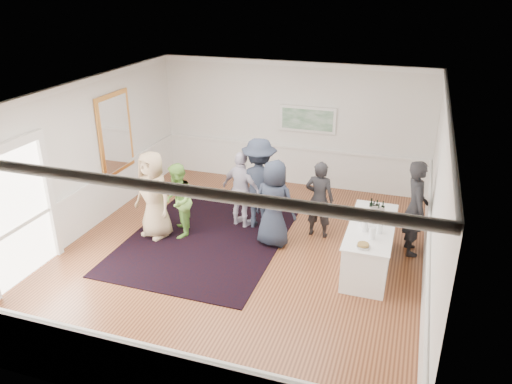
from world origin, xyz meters
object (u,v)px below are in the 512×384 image
(bartender, at_px, (415,208))
(ice_bucket, at_px, (377,215))
(guest_lilac, at_px, (242,190))
(nut_bowl, at_px, (363,246))
(serving_table, at_px, (370,246))
(guest_navy, at_px, (274,204))
(guest_dark_a, at_px, (259,184))
(guest_dark_b, at_px, (319,199))
(guest_green, at_px, (178,201))
(guest_tan, at_px, (153,195))

(bartender, height_order, ice_bucket, bartender)
(guest_lilac, relative_size, nut_bowl, 7.36)
(serving_table, xyz_separation_m, guest_navy, (-1.95, 0.28, 0.46))
(serving_table, bearing_deg, guest_dark_a, 159.14)
(guest_dark_b, height_order, nut_bowl, guest_dark_b)
(guest_green, xyz_separation_m, guest_lilac, (1.12, 0.84, 0.06))
(serving_table, distance_m, nut_bowl, 1.00)
(guest_navy, bearing_deg, guest_tan, 18.47)
(guest_dark_a, height_order, guest_dark_b, guest_dark_a)
(guest_tan, height_order, guest_dark_b, guest_tan)
(guest_tan, xyz_separation_m, guest_dark_a, (1.94, 1.11, 0.07))
(guest_tan, bearing_deg, bartender, 29.08)
(bartender, height_order, nut_bowl, bartender)
(serving_table, height_order, guest_dark_b, guest_dark_b)
(bartender, xyz_separation_m, nut_bowl, (-0.78, -1.72, -0.05))
(guest_lilac, xyz_separation_m, guest_dark_b, (1.68, 0.08, -0.02))
(guest_lilac, xyz_separation_m, guest_dark_a, (0.36, 0.09, 0.15))
(guest_tan, xyz_separation_m, ice_bucket, (4.49, 0.38, 0.05))
(guest_tan, bearing_deg, guest_dark_a, 47.87)
(serving_table, xyz_separation_m, nut_bowl, (-0.05, -0.88, 0.47))
(serving_table, bearing_deg, nut_bowl, -93.19)
(guest_green, xyz_separation_m, guest_dark_b, (2.80, 0.92, 0.03))
(guest_tan, relative_size, guest_navy, 1.04)
(ice_bucket, bearing_deg, guest_green, -177.12)
(guest_tan, height_order, guest_lilac, guest_tan)
(guest_dark_b, bearing_deg, guest_green, 21.87)
(guest_navy, xyz_separation_m, nut_bowl, (1.91, -1.16, 0.01))
(bartender, bearing_deg, guest_navy, 88.36)
(bartender, relative_size, guest_lilac, 1.13)
(bartender, bearing_deg, guest_lilac, 76.41)
(bartender, distance_m, ice_bucket, 0.92)
(serving_table, distance_m, guest_green, 3.98)
(guest_tan, height_order, nut_bowl, guest_tan)
(guest_green, height_order, guest_lilac, guest_lilac)
(guest_dark_a, bearing_deg, guest_navy, 119.23)
(ice_bucket, bearing_deg, serving_table, -105.56)
(guest_green, height_order, nut_bowl, guest_green)
(guest_green, height_order, guest_navy, guest_navy)
(bartender, bearing_deg, guest_green, 86.60)
(guest_dark_b, height_order, ice_bucket, guest_dark_b)
(guest_tan, height_order, guest_navy, guest_tan)
(bartender, bearing_deg, guest_tan, 87.64)
(guest_green, height_order, guest_dark_a, guest_dark_a)
(serving_table, bearing_deg, ice_bucket, 74.44)
(guest_tan, bearing_deg, guest_dark_b, 36.72)
(guest_navy, bearing_deg, guest_dark_a, -42.96)
(serving_table, bearing_deg, guest_lilac, 163.28)
(bartender, height_order, guest_navy, bartender)
(bartender, height_order, guest_lilac, bartender)
(guest_dark_b, bearing_deg, guest_lilac, 6.40)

